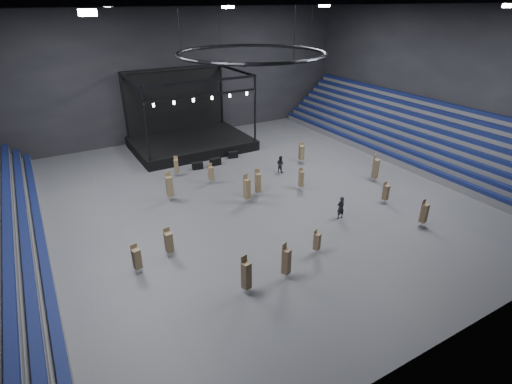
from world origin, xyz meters
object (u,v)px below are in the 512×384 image
chair_stack_11 (286,261)px  chair_stack_2 (375,168)px  chair_stack_4 (424,213)px  chair_stack_3 (137,258)px  chair_stack_5 (169,186)px  chair_stack_8 (176,166)px  flight_case_mid (215,162)px  chair_stack_6 (246,275)px  chair_stack_7 (386,192)px  chair_stack_0 (258,182)px  stage (189,135)px  chair_stack_10 (317,241)px  flight_case_right (233,155)px  chair_stack_13 (211,173)px  chair_stack_9 (169,242)px  chair_stack_12 (247,188)px  chair_stack_14 (301,152)px  crew_member (280,164)px  man_center (341,207)px  chair_stack_1 (301,178)px  flight_case_left (197,166)px

chair_stack_11 → chair_stack_2: bearing=3.2°
chair_stack_4 → chair_stack_3: bearing=151.9°
chair_stack_5 → chair_stack_8: size_ratio=1.28×
flight_case_mid → chair_stack_6: (-7.41, -20.81, 1.01)m
chair_stack_4 → chair_stack_7: 4.55m
chair_stack_0 → chair_stack_8: chair_stack_0 is taller
stage → chair_stack_10: size_ratio=7.07×
flight_case_right → chair_stack_3: size_ratio=0.51×
flight_case_mid → chair_stack_13: bearing=-119.4°
chair_stack_6 → chair_stack_9: (-2.92, 6.34, -0.17)m
flight_case_right → chair_stack_13: (-5.18, -5.33, 0.74)m
chair_stack_3 → chair_stack_11: (8.48, -5.57, 0.20)m
chair_stack_12 → chair_stack_13: (-1.10, 5.53, -0.32)m
chair_stack_5 → chair_stack_14: size_ratio=1.18×
chair_stack_10 → crew_member: 15.44m
chair_stack_7 → chair_stack_10: 10.91m
chair_stack_3 → chair_stack_12: bearing=13.3°
chair_stack_2 → chair_stack_5: bearing=137.5°
chair_stack_8 → flight_case_mid: bearing=31.3°
chair_stack_7 → chair_stack_13: chair_stack_13 is taller
chair_stack_14 → man_center: bearing=-101.3°
stage → chair_stack_14: (9.06, -11.66, -0.18)m
chair_stack_1 → chair_stack_11: 14.09m
chair_stack_9 → chair_stack_12: size_ratio=0.84×
chair_stack_12 → chair_stack_1: bearing=-11.1°
chair_stack_4 → chair_stack_10: size_ratio=1.23×
chair_stack_12 → man_center: (5.51, -6.57, -0.40)m
flight_case_left → chair_stack_11: (-2.19, -20.76, 1.00)m
chair_stack_13 → chair_stack_1: bearing=-42.3°
flight_case_left → chair_stack_4: size_ratio=0.48×
chair_stack_0 → crew_member: size_ratio=1.47×
chair_stack_2 → chair_stack_8: (-17.13, 11.46, -0.34)m
flight_case_mid → chair_stack_4: (9.22, -20.81, 0.87)m
chair_stack_0 → chair_stack_10: chair_stack_0 is taller
chair_stack_11 → chair_stack_14: 21.20m
chair_stack_5 → chair_stack_11: (2.91, -14.99, -0.08)m
stage → chair_stack_11: (-4.16, -28.22, -0.06)m
chair_stack_5 → chair_stack_8: chair_stack_5 is taller
stage → crew_member: size_ratio=7.53×
chair_stack_6 → chair_stack_9: size_ratio=1.19×
chair_stack_14 → chair_stack_7: bearing=-76.6°
chair_stack_4 → chair_stack_13: (-11.62, 16.54, -0.16)m
chair_stack_3 → chair_stack_11: size_ratio=0.82×
chair_stack_4 → chair_stack_10: chair_stack_4 is taller
flight_case_mid → chair_stack_10: size_ratio=0.61×
chair_stack_0 → crew_member: bearing=47.3°
chair_stack_4 → chair_stack_11: (-13.59, -0.00, 0.12)m
chair_stack_2 → chair_stack_9: bearing=161.3°
chair_stack_6 → chair_stack_13: bearing=59.4°
chair_stack_2 → chair_stack_13: size_ratio=1.37×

